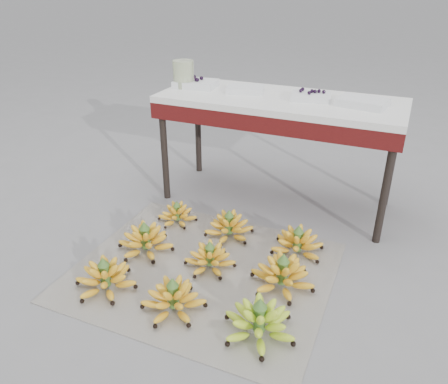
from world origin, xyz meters
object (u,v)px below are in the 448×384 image
at_px(bunch_back_left, 177,215).
at_px(vendor_table, 279,110).
at_px(bunch_mid_right, 282,275).
at_px(bunch_front_center, 173,299).
at_px(tray_far_right, 363,102).
at_px(bunch_front_left, 105,278).
at_px(bunch_mid_center, 210,258).
at_px(newspaper_mat, 203,271).
at_px(glass_jar, 183,74).
at_px(tray_right, 311,96).
at_px(bunch_back_right, 298,244).
at_px(bunch_back_center, 229,227).
at_px(bunch_mid_left, 146,241).
at_px(bunch_front_right, 259,322).
at_px(tray_left, 245,89).
at_px(tray_far_left, 196,83).

distance_m(bunch_back_left, vendor_table, 0.87).
bearing_deg(bunch_mid_right, bunch_front_center, -137.69).
height_order(bunch_front_center, tray_far_right, tray_far_right).
bearing_deg(bunch_front_left, bunch_front_center, 5.93).
bearing_deg(bunch_mid_center, newspaper_mat, -104.73).
height_order(bunch_mid_right, glass_jar, glass_jar).
height_order(newspaper_mat, tray_right, tray_right).
bearing_deg(vendor_table, newspaper_mat, -96.38).
distance_m(newspaper_mat, tray_far_right, 1.26).
xyz_separation_m(bunch_mid_right, bunch_back_right, (-0.00, 0.30, -0.00)).
bearing_deg(bunch_back_center, tray_right, 44.09).
xyz_separation_m(newspaper_mat, bunch_mid_left, (-0.36, 0.04, 0.06)).
relative_size(bunch_mid_center, bunch_back_right, 0.88).
xyz_separation_m(bunch_front_right, bunch_back_left, (-0.75, 0.67, -0.02)).
distance_m(bunch_back_right, glass_jar, 1.29).
distance_m(bunch_front_left, bunch_mid_right, 0.84).
bearing_deg(bunch_mid_center, bunch_front_left, -127.14).
distance_m(tray_left, glass_jar, 0.41).
bearing_deg(bunch_front_right, bunch_back_center, 144.04).
bearing_deg(bunch_mid_left, bunch_front_left, -78.03).
bearing_deg(bunch_front_left, tray_right, 67.97).
relative_size(bunch_front_center, tray_left, 1.12).
bearing_deg(vendor_table, tray_far_right, 0.14).
xyz_separation_m(bunch_front_right, bunch_mid_right, (-0.00, 0.34, -0.00)).
distance_m(bunch_front_left, tray_far_right, 1.64).
relative_size(newspaper_mat, bunch_mid_center, 4.17).
bearing_deg(newspaper_mat, bunch_mid_center, 64.70).
distance_m(bunch_mid_center, bunch_back_left, 0.50).
bearing_deg(tray_right, bunch_front_center, -102.77).
bearing_deg(bunch_back_left, bunch_back_center, -22.68).
bearing_deg(tray_right, vendor_table, -174.27).
xyz_separation_m(bunch_mid_right, bunch_back_left, (-0.75, 0.33, -0.02)).
distance_m(bunch_back_center, tray_far_left, 0.97).
height_order(bunch_back_right, vendor_table, vendor_table).
bearing_deg(bunch_front_right, tray_far_left, 148.00).
bearing_deg(bunch_mid_left, bunch_back_right, 34.21).
bearing_deg(newspaper_mat, glass_jar, 121.91).
height_order(bunch_back_left, tray_far_left, tray_far_left).
bearing_deg(bunch_mid_right, tray_far_right, 79.45).
distance_m(bunch_front_left, bunch_back_center, 0.75).
xyz_separation_m(newspaper_mat, bunch_back_right, (0.39, 0.34, 0.06)).
xyz_separation_m(bunch_back_center, bunch_back_right, (0.40, -0.01, 0.00)).
relative_size(bunch_mid_right, vendor_table, 0.22).
bearing_deg(bunch_back_center, bunch_front_center, -107.34).
height_order(newspaper_mat, bunch_back_right, bunch_back_right).
distance_m(bunch_front_center, tray_far_right, 1.46).
height_order(bunch_mid_left, tray_right, tray_right).
bearing_deg(bunch_back_right, bunch_mid_right, -102.08).
distance_m(bunch_mid_left, bunch_back_right, 0.81).
bearing_deg(tray_left, bunch_mid_left, -104.38).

